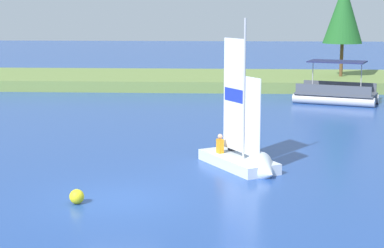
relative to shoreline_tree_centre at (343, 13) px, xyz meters
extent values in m
plane|color=#234793|center=(-12.28, -30.78, -5.72)|extent=(200.00, 200.00, 0.00)
cube|color=olive|center=(-12.28, 0.53, -5.32)|extent=(80.00, 10.40, 0.81)
cylinder|color=brown|center=(0.00, 0.00, -3.62)|extent=(0.26, 0.26, 2.57)
cone|color=#1E5B23|center=(0.00, 0.00, 0.01)|extent=(3.03, 3.03, 4.70)
cube|color=brown|center=(-0.20, -6.24, -5.47)|extent=(1.71, 4.14, 0.50)
cube|color=silver|center=(-8.40, -26.15, -5.51)|extent=(3.20, 3.92, 0.41)
cone|color=silver|center=(-7.44, -27.72, -5.51)|extent=(1.63, 1.49, 1.35)
cylinder|color=#B7B7BC|center=(-8.21, -26.46, -2.65)|extent=(0.08, 0.08, 5.31)
cube|color=white|center=(-8.59, -25.84, -2.92)|extent=(0.79, 1.26, 4.28)
cube|color=#1E33B2|center=(-8.59, -25.84, -2.96)|extent=(0.72, 1.14, 0.51)
cube|color=white|center=(-7.90, -26.97, -3.63)|extent=(0.54, 0.86, 2.96)
cylinder|color=#B7B7BC|center=(-8.59, -25.84, -5.09)|extent=(0.81, 1.28, 0.06)
cube|color=orange|center=(-9.11, -25.61, -5.02)|extent=(0.32, 0.34, 0.56)
sphere|color=tan|center=(-9.11, -25.61, -4.63)|extent=(0.20, 0.20, 0.20)
cube|color=#26262D|center=(-8.65, -25.10, -5.06)|extent=(0.32, 0.34, 0.49)
sphere|color=tan|center=(-8.65, -25.10, -4.71)|extent=(0.20, 0.20, 0.20)
cylinder|color=#B2B2B7|center=(-1.55, -8.25, -5.42)|extent=(5.06, 2.37, 0.60)
cylinder|color=#B2B2B7|center=(-2.15, -9.86, -5.42)|extent=(5.06, 2.37, 0.60)
cube|color=#474C56|center=(-1.85, -9.06, -5.07)|extent=(5.46, 3.91, 0.10)
cube|color=#474C56|center=(-1.48, -8.06, -4.72)|extent=(4.49, 1.75, 0.60)
cube|color=#474C56|center=(-2.22, -10.05, -4.72)|extent=(4.49, 1.75, 0.60)
cylinder|color=#B2B2B7|center=(-0.40, -9.60, -4.04)|extent=(0.06, 0.06, 1.96)
cylinder|color=#B2B2B7|center=(-3.31, -8.51, -4.04)|extent=(0.06, 0.06, 1.96)
cube|color=#1E234C|center=(-1.85, -9.06, -3.02)|extent=(4.02, 3.18, 0.08)
sphere|color=yellow|center=(-13.54, -31.20, -5.49)|extent=(0.47, 0.47, 0.47)
camera|label=1|loc=(-8.82, -50.17, 0.35)|focal=59.39mm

